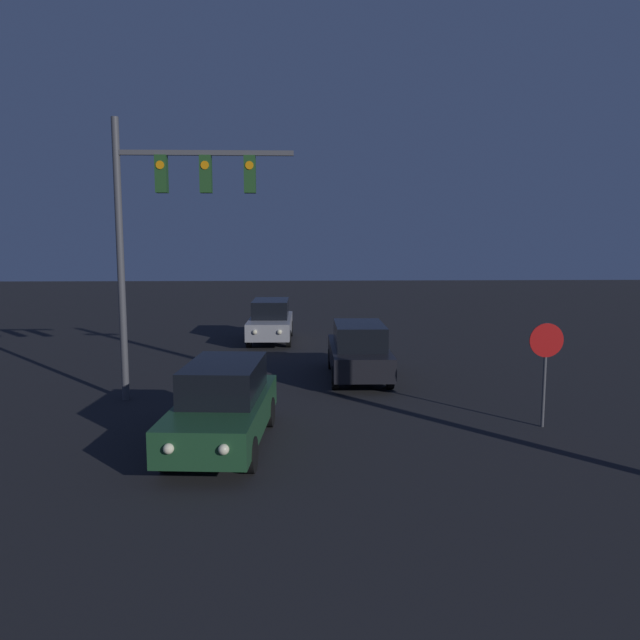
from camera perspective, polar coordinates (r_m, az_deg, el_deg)
name	(u,v)px	position (r m, az deg, el deg)	size (l,w,h in m)	color
car_near	(223,404)	(12.50, -8.83, -7.60)	(1.97, 4.56, 1.65)	#1E4728
car_mid	(359,350)	(18.23, 3.56, -2.78)	(1.73, 4.49, 1.65)	black
car_far	(271,320)	(24.93, -4.53, -0.03)	(1.74, 4.50, 1.65)	#99999E
traffic_signal_mast	(167,212)	(15.98, -13.81, 9.61)	(4.39, 0.30, 6.98)	#4C4C51
stop_sign	(546,355)	(14.23, 19.93, -3.00)	(0.74, 0.07, 2.28)	#4C4C51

